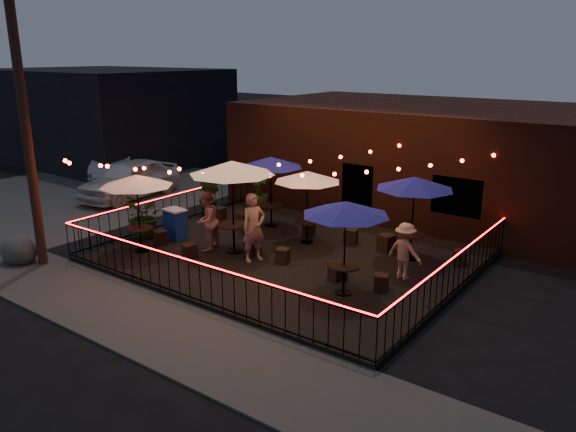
{
  "coord_description": "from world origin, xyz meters",
  "views": [
    {
      "loc": [
        9.26,
        -10.6,
        5.89
      ],
      "look_at": [
        -0.25,
        2.32,
        1.2
      ],
      "focal_mm": 35.0,
      "sensor_mm": 36.0,
      "label": 1
    }
  ],
  "objects_px": {
    "cooler": "(176,223)",
    "boulder": "(19,250)",
    "cafe_table_3": "(307,177)",
    "cafe_table_5": "(415,184)",
    "utility_pole": "(25,125)",
    "cafe_table_0": "(136,181)",
    "cafe_table_2": "(232,169)",
    "cafe_table_1": "(271,163)",
    "cafe_table_4": "(346,210)"
  },
  "relations": [
    {
      "from": "cafe_table_3",
      "to": "cooler",
      "type": "xyz_separation_m",
      "value": [
        -3.66,
        -2.1,
        -1.6
      ]
    },
    {
      "from": "cafe_table_1",
      "to": "cooler",
      "type": "bearing_deg",
      "value": -120.92
    },
    {
      "from": "cafe_table_3",
      "to": "cafe_table_5",
      "type": "distance_m",
      "value": 3.29
    },
    {
      "from": "cafe_table_0",
      "to": "cafe_table_5",
      "type": "xyz_separation_m",
      "value": [
        6.79,
        4.16,
        0.08
      ]
    },
    {
      "from": "utility_pole",
      "to": "cafe_table_1",
      "type": "distance_m",
      "value": 7.46
    },
    {
      "from": "cafe_table_3",
      "to": "cafe_table_5",
      "type": "relative_size",
      "value": 0.98
    },
    {
      "from": "cafe_table_1",
      "to": "cooler",
      "type": "xyz_separation_m",
      "value": [
        -1.69,
        -2.82,
        -1.71
      ]
    },
    {
      "from": "cafe_table_3",
      "to": "boulder",
      "type": "relative_size",
      "value": 2.36
    },
    {
      "from": "cafe_table_5",
      "to": "boulder",
      "type": "height_order",
      "value": "cafe_table_5"
    },
    {
      "from": "utility_pole",
      "to": "cafe_table_0",
      "type": "height_order",
      "value": "utility_pole"
    },
    {
      "from": "cooler",
      "to": "cafe_table_2",
      "type": "bearing_deg",
      "value": 9.02
    },
    {
      "from": "cafe_table_4",
      "to": "cafe_table_0",
      "type": "bearing_deg",
      "value": -171.65
    },
    {
      "from": "cafe_table_3",
      "to": "boulder",
      "type": "bearing_deg",
      "value": -134.0
    },
    {
      "from": "cafe_table_2",
      "to": "boulder",
      "type": "relative_size",
      "value": 3.0
    },
    {
      "from": "cafe_table_1",
      "to": "cafe_table_4",
      "type": "bearing_deg",
      "value": -34.48
    },
    {
      "from": "utility_pole",
      "to": "cooler",
      "type": "xyz_separation_m",
      "value": [
        1.59,
        3.67,
        -3.37
      ]
    },
    {
      "from": "utility_pole",
      "to": "cafe_table_5",
      "type": "relative_size",
      "value": 3.29
    },
    {
      "from": "cafe_table_2",
      "to": "boulder",
      "type": "bearing_deg",
      "value": -138.39
    },
    {
      "from": "cafe_table_5",
      "to": "cooler",
      "type": "bearing_deg",
      "value": -158.94
    },
    {
      "from": "cafe_table_2",
      "to": "cafe_table_3",
      "type": "relative_size",
      "value": 1.27
    },
    {
      "from": "cafe_table_0",
      "to": "boulder",
      "type": "bearing_deg",
      "value": -133.03
    },
    {
      "from": "cafe_table_3",
      "to": "utility_pole",
      "type": "bearing_deg",
      "value": -132.31
    },
    {
      "from": "cafe_table_1",
      "to": "cafe_table_2",
      "type": "height_order",
      "value": "cafe_table_2"
    },
    {
      "from": "utility_pole",
      "to": "cafe_table_4",
      "type": "distance_m",
      "value": 8.91
    },
    {
      "from": "utility_pole",
      "to": "cooler",
      "type": "distance_m",
      "value": 5.23
    },
    {
      "from": "cafe_table_1",
      "to": "cafe_table_3",
      "type": "xyz_separation_m",
      "value": [
        1.98,
        -0.72,
        -0.11
      ]
    },
    {
      "from": "cafe_table_5",
      "to": "boulder",
      "type": "xyz_separation_m",
      "value": [
        -9.13,
        -6.66,
        -1.98
      ]
    },
    {
      "from": "cooler",
      "to": "boulder",
      "type": "xyz_separation_m",
      "value": [
        -2.23,
        -4.0,
        -0.24
      ]
    },
    {
      "from": "cafe_table_2",
      "to": "cafe_table_5",
      "type": "distance_m",
      "value": 5.18
    },
    {
      "from": "boulder",
      "to": "cafe_table_4",
      "type": "bearing_deg",
      "value": 21.4
    },
    {
      "from": "cafe_table_0",
      "to": "cafe_table_2",
      "type": "relative_size",
      "value": 0.86
    },
    {
      "from": "cafe_table_2",
      "to": "cafe_table_4",
      "type": "distance_m",
      "value": 4.25
    },
    {
      "from": "cafe_table_4",
      "to": "cooler",
      "type": "relative_size",
      "value": 2.68
    },
    {
      "from": "cafe_table_2",
      "to": "cafe_table_5",
      "type": "height_order",
      "value": "cafe_table_2"
    },
    {
      "from": "utility_pole",
      "to": "cafe_table_0",
      "type": "bearing_deg",
      "value": 52.0
    },
    {
      "from": "utility_pole",
      "to": "cafe_table_5",
      "type": "bearing_deg",
      "value": 36.72
    },
    {
      "from": "cafe_table_4",
      "to": "cafe_table_2",
      "type": "bearing_deg",
      "value": 171.13
    },
    {
      "from": "cafe_table_2",
      "to": "cafe_table_0",
      "type": "bearing_deg",
      "value": -144.97
    },
    {
      "from": "cafe_table_4",
      "to": "cooler",
      "type": "bearing_deg",
      "value": 175.24
    },
    {
      "from": "cafe_table_3",
      "to": "cafe_table_1",
      "type": "bearing_deg",
      "value": 160.02
    },
    {
      "from": "utility_pole",
      "to": "cafe_table_1",
      "type": "xyz_separation_m",
      "value": [
        3.28,
        6.49,
        -1.66
      ]
    },
    {
      "from": "cafe_table_3",
      "to": "boulder",
      "type": "distance_m",
      "value": 8.68
    },
    {
      "from": "cafe_table_5",
      "to": "boulder",
      "type": "relative_size",
      "value": 2.41
    },
    {
      "from": "utility_pole",
      "to": "boulder",
      "type": "bearing_deg",
      "value": -152.74
    },
    {
      "from": "utility_pole",
      "to": "cafe_table_3",
      "type": "relative_size",
      "value": 3.37
    },
    {
      "from": "cafe_table_2",
      "to": "cooler",
      "type": "xyz_separation_m",
      "value": [
        -2.4,
        -0.1,
        -2.04
      ]
    },
    {
      "from": "cafe_table_1",
      "to": "cafe_table_2",
      "type": "bearing_deg",
      "value": -75.32
    },
    {
      "from": "cafe_table_0",
      "to": "utility_pole",
      "type": "bearing_deg",
      "value": -128.0
    },
    {
      "from": "cafe_table_2",
      "to": "cafe_table_5",
      "type": "xyz_separation_m",
      "value": [
        4.5,
        2.55,
        -0.3
      ]
    },
    {
      "from": "cafe_table_0",
      "to": "cafe_table_3",
      "type": "xyz_separation_m",
      "value": [
        3.55,
        3.6,
        -0.05
      ]
    }
  ]
}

